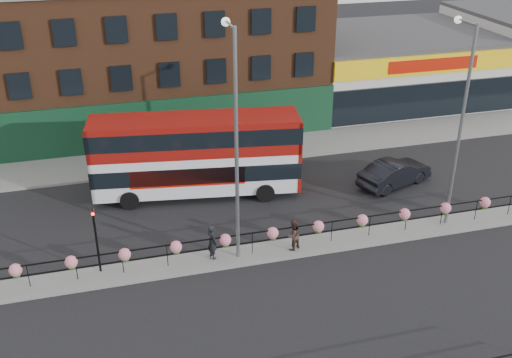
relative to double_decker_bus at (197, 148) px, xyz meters
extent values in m
plane|color=black|center=(2.33, -6.86, -2.84)|extent=(120.00, 120.00, 0.00)
cube|color=gray|center=(2.33, 5.14, -2.76)|extent=(60.00, 4.00, 0.15)
cube|color=gray|center=(2.33, -6.86, -2.76)|extent=(60.00, 1.60, 0.15)
cube|color=brown|center=(-1.67, 13.14, 2.16)|extent=(25.00, 12.00, 10.00)
cube|color=#113921|center=(-1.67, 7.06, -1.14)|extent=(25.00, 0.25, 3.40)
cube|color=silver|center=(18.33, 13.14, -0.34)|extent=(15.00, 12.00, 5.00)
cube|color=#3F3F42|center=(18.33, 13.14, 2.31)|extent=(15.00, 12.00, 0.30)
cube|color=yellow|center=(18.33, 7.06, 1.46)|extent=(15.00, 0.25, 1.40)
cube|color=#B21605|center=(18.33, 6.94, 1.46)|extent=(7.00, 0.10, 0.90)
cube|color=black|center=(18.33, 7.06, -1.24)|extent=(15.00, 0.25, 2.60)
cube|color=black|center=(2.33, -6.86, -1.59)|extent=(30.00, 0.05, 0.05)
cube|color=black|center=(2.33, -6.86, -2.08)|extent=(30.00, 0.05, 0.05)
cylinder|color=black|center=(-8.67, -6.86, -2.14)|extent=(0.04, 0.04, 1.10)
cylinder|color=black|center=(-6.67, -6.86, -2.14)|extent=(0.04, 0.04, 1.10)
cylinder|color=black|center=(-4.67, -6.86, -2.14)|extent=(0.04, 0.04, 1.10)
cylinder|color=black|center=(-2.67, -6.86, -2.14)|extent=(0.04, 0.04, 1.10)
cylinder|color=black|center=(-0.67, -6.86, -2.14)|extent=(0.04, 0.04, 1.10)
cylinder|color=black|center=(1.33, -6.86, -2.14)|extent=(0.04, 0.04, 1.10)
cylinder|color=black|center=(3.33, -6.86, -2.14)|extent=(0.04, 0.04, 1.10)
cylinder|color=black|center=(5.33, -6.86, -2.14)|extent=(0.04, 0.04, 1.10)
cylinder|color=black|center=(7.33, -6.86, -2.14)|extent=(0.04, 0.04, 1.10)
cylinder|color=black|center=(9.33, -6.86, -2.14)|extent=(0.04, 0.04, 1.10)
cylinder|color=black|center=(11.33, -6.86, -2.14)|extent=(0.04, 0.04, 1.10)
cylinder|color=black|center=(13.33, -6.86, -2.14)|extent=(0.04, 0.04, 1.10)
cylinder|color=black|center=(15.33, -6.86, -2.14)|extent=(0.04, 0.04, 1.10)
sphere|color=pink|center=(-9.13, -6.86, -1.74)|extent=(0.56, 0.56, 0.56)
sphere|color=#2D5C19|center=(-9.13, -6.86, -1.97)|extent=(0.36, 0.36, 0.36)
sphere|color=pink|center=(-6.84, -6.86, -1.74)|extent=(0.56, 0.56, 0.56)
sphere|color=#2D5C19|center=(-6.84, -6.86, -1.97)|extent=(0.36, 0.36, 0.36)
sphere|color=pink|center=(-4.55, -6.86, -1.74)|extent=(0.56, 0.56, 0.56)
sphere|color=#2D5C19|center=(-4.55, -6.86, -1.97)|extent=(0.36, 0.36, 0.36)
sphere|color=pink|center=(-2.25, -6.86, -1.74)|extent=(0.56, 0.56, 0.56)
sphere|color=#2D5C19|center=(-2.25, -6.86, -1.97)|extent=(0.36, 0.36, 0.36)
sphere|color=pink|center=(0.04, -6.86, -1.74)|extent=(0.56, 0.56, 0.56)
sphere|color=#2D5C19|center=(0.04, -6.86, -1.97)|extent=(0.36, 0.36, 0.36)
sphere|color=pink|center=(2.33, -6.86, -1.74)|extent=(0.56, 0.56, 0.56)
sphere|color=#2D5C19|center=(2.33, -6.86, -1.97)|extent=(0.36, 0.36, 0.36)
sphere|color=pink|center=(4.62, -6.86, -1.74)|extent=(0.56, 0.56, 0.56)
sphere|color=#2D5C19|center=(4.62, -6.86, -1.97)|extent=(0.36, 0.36, 0.36)
sphere|color=pink|center=(6.91, -6.86, -1.74)|extent=(0.56, 0.56, 0.56)
sphere|color=#2D5C19|center=(6.91, -6.86, -1.97)|extent=(0.36, 0.36, 0.36)
sphere|color=pink|center=(9.20, -6.86, -1.74)|extent=(0.56, 0.56, 0.56)
sphere|color=#2D5C19|center=(9.20, -6.86, -1.97)|extent=(0.36, 0.36, 0.36)
sphere|color=pink|center=(11.50, -6.86, -1.74)|extent=(0.56, 0.56, 0.56)
sphere|color=#2D5C19|center=(11.50, -6.86, -1.97)|extent=(0.36, 0.36, 0.36)
sphere|color=pink|center=(13.79, -6.86, -1.74)|extent=(0.56, 0.56, 0.56)
sphere|color=#2D5C19|center=(13.79, -6.86, -1.97)|extent=(0.36, 0.36, 0.36)
cube|color=white|center=(-0.05, 0.01, -0.37)|extent=(11.57, 4.21, 4.11)
cube|color=maroon|center=(-0.05, 0.01, 0.81)|extent=(11.63, 4.27, 1.85)
cube|color=black|center=(-0.05, 0.01, -1.09)|extent=(11.66, 4.30, 0.93)
cube|color=black|center=(-0.05, 0.01, 0.97)|extent=(11.68, 4.32, 0.93)
cube|color=maroon|center=(-0.05, 0.01, 1.72)|extent=(11.57, 4.21, 0.12)
cube|color=maroon|center=(5.50, -0.82, -0.37)|extent=(0.58, 2.63, 4.11)
cube|color=#B21605|center=(-0.75, -1.21, -1.14)|extent=(6.11, 0.95, 1.03)
cylinder|color=black|center=(-3.90, -0.72, -2.32)|extent=(1.06, 0.46, 1.03)
cylinder|color=black|center=(-3.52, 1.82, -2.32)|extent=(1.06, 0.46, 1.03)
cylinder|color=black|center=(3.42, -1.81, -2.32)|extent=(1.06, 0.46, 1.03)
cylinder|color=black|center=(3.80, 0.74, -2.32)|extent=(1.06, 0.46, 1.03)
imported|color=black|center=(11.24, -1.86, -2.07)|extent=(4.67, 5.73, 1.54)
imported|color=black|center=(-0.56, -6.72, -1.82)|extent=(0.90, 0.82, 1.74)
imported|color=#3A2720|center=(3.29, -7.02, -1.91)|extent=(1.24, 1.21, 1.56)
cylinder|color=slate|center=(0.62, -6.93, 2.68)|extent=(0.17, 0.17, 10.73)
cylinder|color=slate|center=(0.62, -6.12, 7.94)|extent=(0.11, 1.61, 0.11)
sphere|color=silver|center=(0.62, -5.32, 7.88)|extent=(0.39, 0.39, 0.39)
cylinder|color=slate|center=(11.72, -6.71, 2.41)|extent=(0.16, 0.16, 10.19)
cylinder|color=slate|center=(11.72, -5.95, 7.40)|extent=(0.10, 1.53, 0.10)
sphere|color=silver|center=(11.72, -5.18, 7.35)|extent=(0.37, 0.37, 0.37)
cylinder|color=black|center=(-5.67, -6.46, -1.09)|extent=(0.10, 0.10, 3.20)
imported|color=black|center=(-5.67, -6.46, 0.51)|extent=(0.15, 0.18, 0.90)
sphere|color=#FF190C|center=(-5.67, -6.58, 0.33)|extent=(0.14, 0.14, 0.14)
camera|label=1|loc=(-4.76, -29.91, 13.09)|focal=42.00mm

